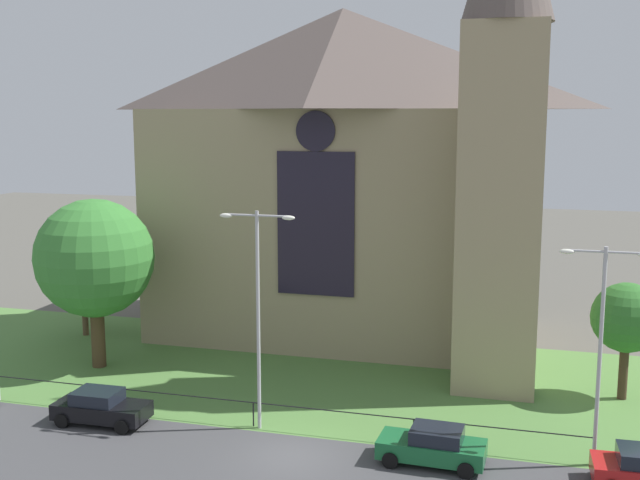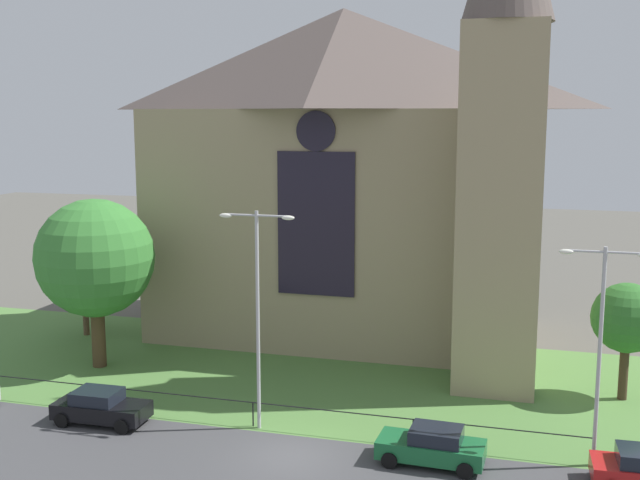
{
  "view_description": "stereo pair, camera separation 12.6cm",
  "coord_description": "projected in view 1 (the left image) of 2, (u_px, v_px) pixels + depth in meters",
  "views": [
    {
      "loc": [
        9.13,
        -28.59,
        13.73
      ],
      "look_at": [
        -1.03,
        8.0,
        7.6
      ],
      "focal_mm": 44.06,
      "sensor_mm": 36.0,
      "label": 1
    },
    {
      "loc": [
        9.25,
        -28.56,
        13.73
      ],
      "look_at": [
        -1.03,
        8.0,
        7.6
      ],
      "focal_mm": 44.06,
      "sensor_mm": 36.0,
      "label": 2
    }
  ],
  "objects": [
    {
      "name": "ground",
      "position": [
        349.0,
        377.0,
        41.31
      ],
      "size": [
        160.0,
        160.0,
        0.0
      ],
      "primitive_type": "plane",
      "color": "#56544C"
    },
    {
      "name": "road_asphalt",
      "position": [
        276.0,
        478.0,
        29.89
      ],
      "size": [
        120.0,
        8.0,
        0.01
      ],
      "primitive_type": "cube",
      "color": "#424244",
      "rests_on": "ground"
    },
    {
      "name": "grass_verge",
      "position": [
        340.0,
        390.0,
        39.41
      ],
      "size": [
        120.0,
        20.0,
        0.01
      ],
      "primitive_type": "cube",
      "color": "#517F3D",
      "rests_on": "ground"
    },
    {
      "name": "church_building",
      "position": [
        352.0,
        171.0,
        47.85
      ],
      "size": [
        23.2,
        16.2,
        26.0
      ],
      "color": "tan",
      "rests_on": "ground"
    },
    {
      "name": "iron_railing",
      "position": [
        253.0,
        406.0,
        34.7
      ],
      "size": [
        28.64,
        0.07,
        1.13
      ],
      "color": "black",
      "rests_on": "ground"
    },
    {
      "name": "tree_left_near",
      "position": [
        94.0,
        259.0,
        42.17
      ],
      "size": [
        6.39,
        6.39,
        9.26
      ],
      "color": "#4C3823",
      "rests_on": "ground"
    },
    {
      "name": "tree_left_far",
      "position": [
        83.0,
        269.0,
        48.57
      ],
      "size": [
        4.15,
        4.15,
        6.29
      ],
      "color": "brown",
      "rests_on": "ground"
    },
    {
      "name": "tree_right_far",
      "position": [
        627.0,
        318.0,
        37.59
      ],
      "size": [
        3.37,
        3.37,
        5.76
      ],
      "color": "#423021",
      "rests_on": "ground"
    },
    {
      "name": "streetlamp_near",
      "position": [
        258.0,
        295.0,
        33.71
      ],
      "size": [
        3.37,
        0.26,
        9.67
      ],
      "color": "#B2B2B7",
      "rests_on": "ground"
    },
    {
      "name": "streetlamp_far",
      "position": [
        601.0,
        330.0,
        30.1
      ],
      "size": [
        3.37,
        0.26,
        8.77
      ],
      "color": "#B2B2B7",
      "rests_on": "ground"
    },
    {
      "name": "parked_car_black",
      "position": [
        101.0,
        407.0,
        35.11
      ],
      "size": [
        4.24,
        2.1,
        1.51
      ],
      "rotation": [
        0.0,
        0.0,
        0.02
      ],
      "color": "black",
      "rests_on": "ground"
    },
    {
      "name": "parked_car_green",
      "position": [
        433.0,
        446.0,
        31.01
      ],
      "size": [
        4.27,
        2.16,
        1.51
      ],
      "rotation": [
        0.0,
        0.0,
        3.1
      ],
      "color": "#196033",
      "rests_on": "ground"
    }
  ]
}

